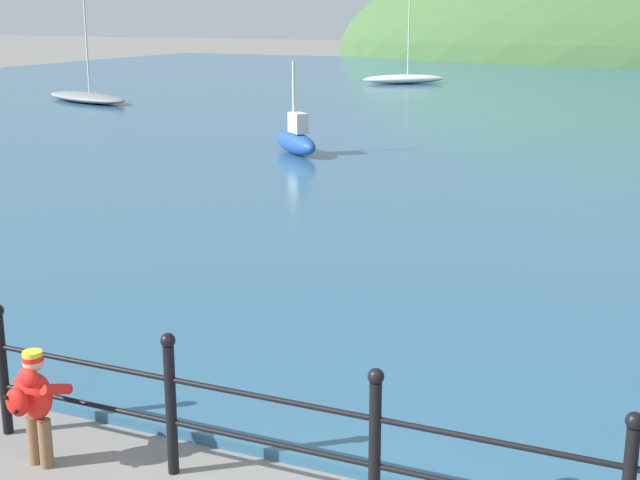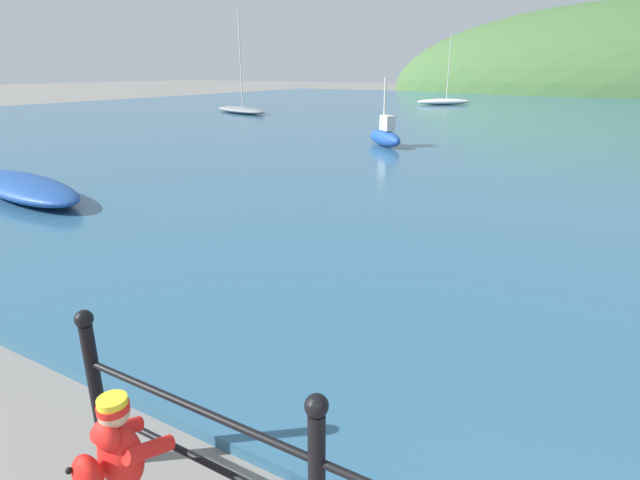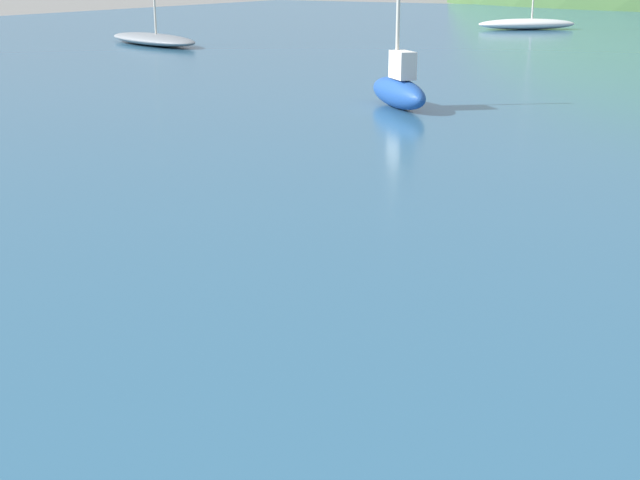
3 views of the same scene
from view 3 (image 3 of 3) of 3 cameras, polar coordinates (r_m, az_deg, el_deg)
name	(u,v)px [view 3 (image 3 of 3)]	position (r m, az deg, el deg)	size (l,w,h in m)	color
boat_red_dinghy	(153,38)	(31.45, -10.65, 12.57)	(5.23, 3.25, 5.88)	gray
boat_nearest_quay	(399,89)	(16.96, 5.07, 9.61)	(2.01, 1.90, 2.32)	#1E4793
boat_mid_harbor	(527,24)	(39.40, 13.10, 13.34)	(4.10, 3.55, 5.01)	silver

